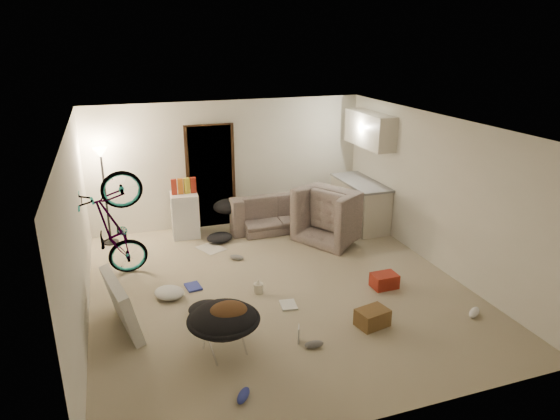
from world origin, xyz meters
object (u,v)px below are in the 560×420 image
object	(u,v)px
kitchen_counter	(360,204)
sofa	(274,214)
drink_case_b	(384,281)
juicer	(258,287)
floor_lamp	(103,175)
mini_fridge	(185,215)
armchair	(338,218)
saucer_chair	(224,325)
drink_case_a	(372,318)
bicycle	(117,250)
tv_box	(122,304)

from	to	relation	value
kitchen_counter	sofa	bearing A→B (deg)	164.94
kitchen_counter	drink_case_b	distance (m)	2.71
sofa	juicer	bearing A→B (deg)	66.27
floor_lamp	mini_fridge	bearing A→B (deg)	-4.11
armchair	juicer	bearing A→B (deg)	98.61
armchair	saucer_chair	xyz separation A→B (m)	(-2.90, -2.92, -0.00)
floor_lamp	drink_case_b	xyz separation A→B (m)	(3.95, -3.19, -1.20)
sofa	drink_case_a	size ratio (longest dim) A/B	4.52
kitchen_counter	juicer	distance (m)	3.48
kitchen_counter	bicycle	bearing A→B (deg)	-169.63
sofa	mini_fridge	world-z (taller)	mini_fridge
floor_lamp	bicycle	bearing A→B (deg)	-86.22
kitchen_counter	mini_fridge	world-z (taller)	kitchen_counter
saucer_chair	sofa	bearing A→B (deg)	63.47
sofa	tv_box	distance (m)	4.20
sofa	saucer_chair	bearing A→B (deg)	63.10
drink_case_a	tv_box	bearing A→B (deg)	150.55
drink_case_a	drink_case_b	bearing A→B (deg)	40.18
saucer_chair	drink_case_b	xyz separation A→B (m)	(2.70, 0.83, -0.26)
saucer_chair	kitchen_counter	bearing A→B (deg)	43.31
mini_fridge	drink_case_a	size ratio (longest dim) A/B	2.07
mini_fridge	drink_case_a	xyz separation A→B (m)	(1.86, -3.99, -0.31)
armchair	mini_fridge	size ratio (longest dim) A/B	1.36
kitchen_counter	armchair	world-z (taller)	kitchen_counter
armchair	tv_box	size ratio (longest dim) A/B	1.06
sofa	drink_case_b	xyz separation A→B (m)	(0.79, -2.99, -0.16)
sofa	saucer_chair	distance (m)	4.28
mini_fridge	drink_case_b	xyz separation A→B (m)	(2.56, -3.09, -0.32)
kitchen_counter	tv_box	bearing A→B (deg)	-152.76
bicycle	mini_fridge	world-z (taller)	bicycle
bicycle	saucer_chair	xyz separation A→B (m)	(1.15, -2.51, -0.10)
drink_case_a	drink_case_b	size ratio (longest dim) A/B	1.08
mini_fridge	saucer_chair	distance (m)	3.93
saucer_chair	drink_case_a	distance (m)	2.02
floor_lamp	bicycle	xyz separation A→B (m)	(0.10, -1.52, -0.83)
bicycle	tv_box	bearing A→B (deg)	177.84
drink_case_b	tv_box	bearing A→B (deg)	177.61
sofa	bicycle	xyz separation A→B (m)	(-3.06, -1.32, 0.20)
saucer_chair	bicycle	bearing A→B (deg)	114.51
floor_lamp	armchair	bearing A→B (deg)	-14.97
bicycle	drink_case_b	bearing A→B (deg)	-115.74
mini_fridge	saucer_chair	bearing A→B (deg)	-88.44
saucer_chair	floor_lamp	bearing A→B (deg)	107.18
saucer_chair	tv_box	world-z (taller)	tv_box
floor_lamp	kitchen_counter	world-z (taller)	floor_lamp
sofa	mini_fridge	bearing A→B (deg)	-3.60
floor_lamp	drink_case_a	bearing A→B (deg)	-51.56
floor_lamp	armchair	size ratio (longest dim) A/B	1.56
floor_lamp	sofa	size ratio (longest dim) A/B	0.97
drink_case_b	juicer	size ratio (longest dim) A/B	1.78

